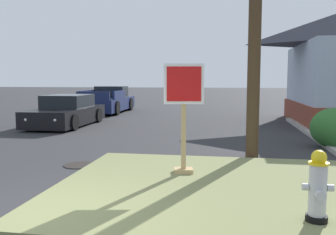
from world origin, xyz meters
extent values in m
plane|color=#2B2B2D|center=(0.00, 0.00, 0.00)|extent=(160.00, 160.00, 0.00)
cube|color=olive|center=(2.36, 1.85, 0.04)|extent=(5.44, 4.73, 0.08)
cylinder|color=black|center=(3.70, 0.45, 0.12)|extent=(0.28, 0.27, 0.08)
cylinder|color=#BCBCC1|center=(3.70, 0.45, 0.49)|extent=(0.22, 0.22, 0.66)
cylinder|color=yellow|center=(3.70, 0.45, 0.83)|extent=(0.25, 0.25, 0.03)
sphere|color=yellow|center=(3.70, 0.45, 0.91)|extent=(0.19, 0.19, 0.19)
cube|color=yellow|center=(3.70, 0.45, 0.98)|extent=(0.04, 0.04, 0.04)
cylinder|color=#BCBCC1|center=(3.55, 0.45, 0.52)|extent=(0.08, 0.09, 0.09)
cylinder|color=#BCBCC1|center=(3.85, 0.45, 0.52)|extent=(0.08, 0.09, 0.09)
cylinder|color=#BCBCC1|center=(3.70, 0.29, 0.47)|extent=(0.12, 0.09, 0.12)
cube|color=tan|center=(1.72, 2.62, 1.10)|extent=(0.10, 0.10, 2.04)
cube|color=tan|center=(1.72, 2.62, 0.12)|extent=(0.40, 0.34, 0.08)
cube|color=white|center=(1.73, 2.57, 1.80)|extent=(0.75, 0.15, 0.76)
cube|color=red|center=(1.73, 2.55, 1.80)|extent=(0.64, 0.13, 0.65)
cylinder|color=black|center=(-0.64, 3.16, 0.01)|extent=(0.70, 0.70, 0.02)
cube|color=black|center=(-3.97, 9.69, 0.41)|extent=(1.90, 4.36, 0.64)
cube|color=black|center=(-3.98, 9.91, 0.97)|extent=(1.61, 2.02, 0.56)
cylinder|color=black|center=(-3.08, 8.36, 0.31)|extent=(0.23, 0.62, 0.62)
cylinder|color=black|center=(-4.82, 8.33, 0.31)|extent=(0.23, 0.62, 0.62)
cylinder|color=black|center=(-3.12, 11.05, 0.31)|extent=(0.23, 0.62, 0.62)
cylinder|color=black|center=(-4.86, 11.02, 0.31)|extent=(0.23, 0.62, 0.62)
sphere|color=white|center=(-3.39, 7.58, 0.47)|extent=(0.14, 0.14, 0.14)
sphere|color=red|center=(-3.45, 11.83, 0.47)|extent=(0.12, 0.12, 0.12)
sphere|color=white|center=(-4.49, 7.57, 0.47)|extent=(0.14, 0.14, 0.14)
sphere|color=red|center=(-4.56, 11.81, 0.47)|extent=(0.12, 0.12, 0.12)
cube|color=#19234C|center=(-4.23, 15.74, 0.50)|extent=(2.10, 5.34, 0.68)
cube|color=black|center=(-4.25, 16.48, 1.14)|extent=(1.73, 1.43, 0.68)
cube|color=#19234C|center=(-5.10, 14.79, 1.06)|extent=(0.18, 2.22, 0.44)
cube|color=#19234C|center=(-3.29, 14.85, 1.06)|extent=(0.18, 2.22, 0.44)
cube|color=#19234C|center=(-4.13, 13.16, 1.06)|extent=(1.72, 0.16, 0.44)
cylinder|color=black|center=(-5.18, 17.29, 0.38)|extent=(0.29, 0.77, 0.76)
cylinder|color=black|center=(-3.39, 17.35, 0.38)|extent=(0.29, 0.77, 0.76)
cylinder|color=black|center=(-5.06, 14.13, 0.38)|extent=(0.29, 0.77, 0.76)
cylinder|color=black|center=(-3.27, 14.19, 0.38)|extent=(0.29, 0.77, 0.76)
ellipsoid|color=#2D652B|center=(5.43, 6.26, 0.55)|extent=(1.26, 1.26, 1.11)
camera|label=1|loc=(2.57, -4.33, 1.88)|focal=39.32mm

